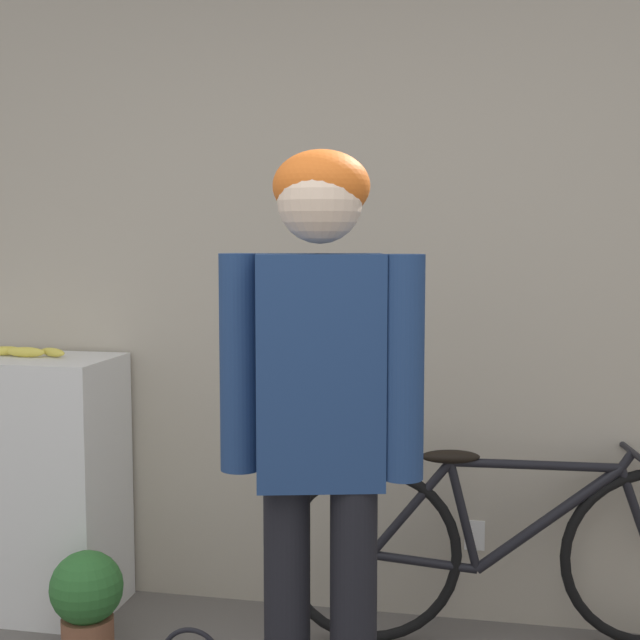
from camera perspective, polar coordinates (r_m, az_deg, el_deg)
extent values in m
cube|color=#B7AD99|center=(3.60, 1.34, 1.60)|extent=(8.00, 0.06, 2.60)
cube|color=white|center=(3.70, 9.86, -13.42)|extent=(0.08, 0.01, 0.12)
cylinder|color=black|center=(2.67, -2.12, -19.23)|extent=(0.13, 0.13, 0.85)
cylinder|color=black|center=(2.64, 2.15, -19.58)|extent=(0.13, 0.13, 0.85)
cube|color=navy|center=(2.44, 0.00, -3.28)|extent=(0.38, 0.26, 0.64)
cylinder|color=navy|center=(2.49, -5.17, -2.74)|extent=(0.11, 0.11, 0.61)
cylinder|color=navy|center=(2.40, 5.37, -3.06)|extent=(0.11, 0.11, 0.61)
sphere|color=beige|center=(2.41, 0.00, 7.64)|extent=(0.23, 0.23, 0.23)
ellipsoid|color=orange|center=(2.43, 0.08, 8.58)|extent=(0.27, 0.24, 0.20)
torus|color=black|center=(3.47, 3.27, -14.76)|extent=(0.68, 0.15, 0.68)
cylinder|color=black|center=(3.49, 6.65, -15.13)|extent=(0.40, 0.10, 0.09)
cylinder|color=black|center=(3.42, 5.80, -11.92)|extent=(0.32, 0.09, 0.38)
cylinder|color=black|center=(3.45, 9.17, -12.27)|extent=(0.14, 0.06, 0.42)
cylinder|color=black|center=(3.50, 14.41, -12.24)|extent=(0.55, 0.13, 0.43)
cylinder|color=black|center=(3.43, 13.62, -9.01)|extent=(0.63, 0.14, 0.05)
cylinder|color=black|center=(3.57, 19.62, -11.59)|extent=(0.16, 0.06, 0.35)
cylinder|color=black|center=(3.51, 19.05, -8.48)|extent=(0.07, 0.04, 0.08)
cylinder|color=black|center=(3.51, 19.38, -7.99)|extent=(0.10, 0.46, 0.02)
ellipsoid|color=black|center=(3.38, 8.34, -8.65)|extent=(0.23, 0.11, 0.05)
ellipsoid|color=#EAD64C|center=(3.80, -18.31, -1.96)|extent=(0.17, 0.04, 0.04)
ellipsoid|color=#EAD64C|center=(3.87, -19.56, -1.87)|extent=(0.15, 0.10, 0.04)
ellipsoid|color=#EAD64C|center=(3.76, -16.74, -1.99)|extent=(0.15, 0.10, 0.04)
cylinder|color=brown|center=(3.55, -14.64, -19.08)|extent=(0.19, 0.19, 0.15)
sphere|color=#2D6B2D|center=(3.48, -14.72, -16.23)|extent=(0.27, 0.27, 0.27)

